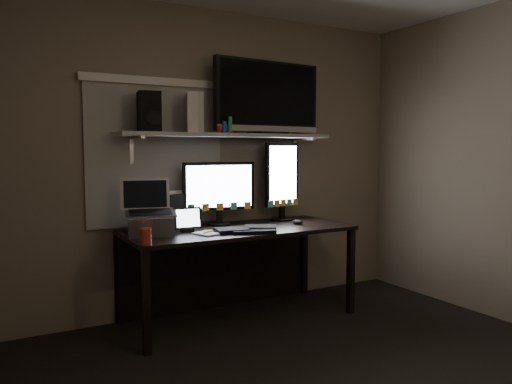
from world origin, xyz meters
TOP-DOWN VIEW (x-y plane):
  - back_wall at (0.00, 1.80)m, footprint 3.60×0.00m
  - window_blinds at (-0.55, 1.79)m, footprint 1.10×0.02m
  - desk at (0.00, 1.55)m, footprint 1.80×0.75m
  - wall_shelf at (0.00, 1.62)m, footprint 1.80×0.35m
  - monitor_landscape at (-0.07, 1.64)m, footprint 0.61×0.13m
  - monitor_portrait at (0.53, 1.63)m, footprint 0.35×0.11m
  - keyboard at (-0.02, 1.27)m, footprint 0.53×0.34m
  - mouse at (0.52, 1.37)m, footprint 0.08×0.11m
  - notepad at (-0.34, 1.28)m, footprint 0.18×0.22m
  - tablet at (-0.42, 1.46)m, footprint 0.22×0.10m
  - file_sorter at (-0.50, 1.68)m, footprint 0.25×0.16m
  - laptop at (-0.71, 1.45)m, footprint 0.42×0.37m
  - cup at (-0.85, 1.10)m, footprint 0.08×0.08m
  - sticky_notes at (-0.17, 1.37)m, footprint 0.31×0.23m
  - tv at (0.39, 1.64)m, footprint 1.04×0.27m
  - game_console at (-0.30, 1.64)m, footprint 0.16×0.27m
  - speaker at (-0.65, 1.62)m, footprint 0.20×0.23m
  - bottles at (-0.06, 1.56)m, footprint 0.20×0.11m

SIDE VIEW (x-z plane):
  - desk at x=0.00m, z-range 0.19..0.92m
  - sticky_notes at x=-0.17m, z-range 0.73..0.73m
  - notepad at x=-0.34m, z-range 0.73..0.74m
  - keyboard at x=-0.02m, z-range 0.73..0.76m
  - mouse at x=0.52m, z-range 0.73..0.77m
  - cup at x=-0.85m, z-range 0.73..0.84m
  - tablet at x=-0.42m, z-range 0.73..0.92m
  - file_sorter at x=-0.50m, z-range 0.73..1.02m
  - laptop at x=-0.71m, z-range 0.73..1.13m
  - monitor_landscape at x=-0.07m, z-range 0.73..1.26m
  - monitor_portrait at x=0.53m, z-range 0.73..1.42m
  - back_wall at x=0.00m, z-range -0.55..3.05m
  - window_blinds at x=-0.55m, z-range 0.75..1.85m
  - wall_shelf at x=0.00m, z-range 1.45..1.48m
  - bottles at x=-0.06m, z-range 1.48..1.61m
  - speaker at x=-0.65m, z-range 1.48..1.78m
  - game_console at x=-0.30m, z-range 1.48..1.79m
  - tv at x=0.39m, z-range 1.48..2.10m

